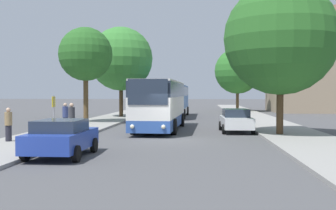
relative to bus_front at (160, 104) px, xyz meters
name	(u,v)px	position (x,y,z in m)	size (l,w,h in m)	color
ground_plane	(172,140)	(1.22, -5.56, -1.79)	(300.00, 300.00, 0.00)	#4C4C4F
sidewalk_left	(47,137)	(-5.78, -5.56, -1.71)	(4.00, 120.00, 0.15)	gray
sidewalk_right	(304,140)	(8.22, -5.56, -1.71)	(4.00, 120.00, 0.15)	gray
bus_front	(160,104)	(0.00, 0.00, 0.00)	(3.06, 10.41, 3.35)	#2D519E
bus_middle	(174,100)	(-0.05, 14.88, 0.00)	(2.96, 11.95, 3.35)	silver
parked_car_left_curb	(62,137)	(-2.76, -11.62, -1.01)	(2.16, 3.93, 1.48)	#233D9E
parked_car_right_near	(236,120)	(5.06, -1.09, -1.01)	(2.08, 4.18, 1.51)	silver
bus_stop_sign	(54,110)	(-5.56, -5.10, -0.24)	(0.08, 0.45, 2.25)	gray
pedestrian_waiting_near	(72,119)	(-4.53, -5.06, -0.71)	(0.36, 0.36, 1.83)	#23232D
pedestrian_waiting_far	(8,124)	(-6.72, -8.10, -0.80)	(0.36, 0.36, 1.66)	#23232D
pedestrian_walking_back	(65,117)	(-5.85, -2.35, -0.75)	(0.36, 0.36, 1.76)	#23232D
tree_left_near	(121,59)	(-5.28, 12.68, 4.22)	(6.46, 6.46, 9.10)	#47331E
tree_left_far	(86,54)	(-6.65, 4.90, 3.93)	(4.40, 4.40, 7.80)	#513D23
tree_right_near	(280,39)	(7.38, -3.45, 3.90)	(6.55, 6.55, 8.83)	#47331E
tree_right_mid	(238,71)	(7.84, 27.41, 3.77)	(6.22, 6.22, 8.53)	#513D23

